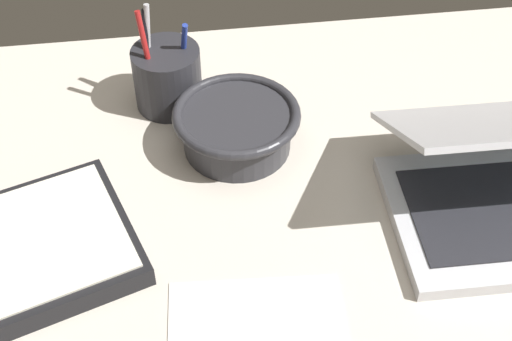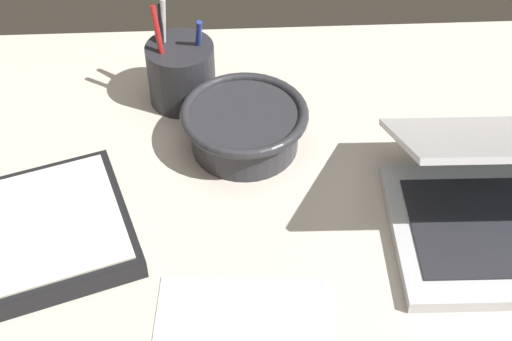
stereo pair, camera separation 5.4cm
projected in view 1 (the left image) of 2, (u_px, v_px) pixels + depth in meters
desk_top at (282, 266)px, 86.13cm from camera, size 140.00×100.00×2.00cm
bowl at (237, 126)px, 97.31cm from camera, size 17.48×17.48×6.45cm
pen_cup at (167, 77)px, 103.25cm from camera, size 9.86×9.86×16.25cm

